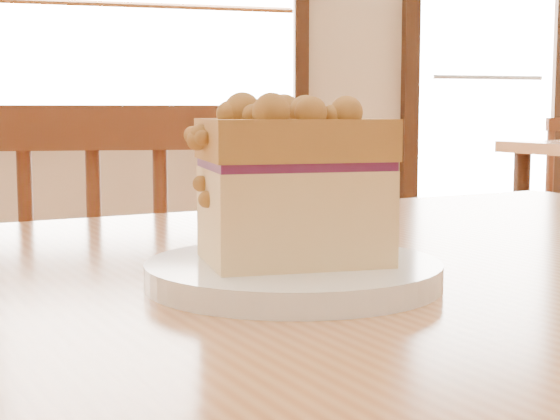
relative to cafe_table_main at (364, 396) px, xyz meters
name	(u,v)px	position (x,y,z in m)	size (l,w,h in m)	color
entry_door	(487,53)	(2.42, 3.90, 0.56)	(1.08, 0.06, 2.29)	white
cafe_table_main	(364,396)	(0.00, 0.00, 0.00)	(1.20, 0.92, 0.75)	#B87A47
cafe_chair_main	(104,393)	(-0.15, 0.64, -0.19)	(0.45, 0.45, 0.88)	#602D1A
plate	(293,274)	(-0.09, -0.08, 0.12)	(0.20, 0.20, 0.02)	white
cake_slice	(293,179)	(-0.09, -0.08, 0.18)	(0.13, 0.09, 0.11)	#FFD790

